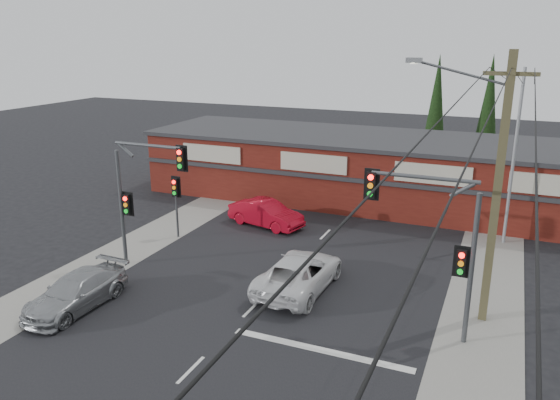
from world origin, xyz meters
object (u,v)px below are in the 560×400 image
at_px(shop_building, 348,166).
at_px(white_suv, 299,273).
at_px(silver_suv, 76,292).
at_px(red_sedan, 266,213).
at_px(utility_pole, 494,183).

bearing_deg(shop_building, white_suv, -81.71).
distance_m(white_suv, silver_suv, 9.08).
relative_size(red_sedan, shop_building, 0.16).
bearing_deg(red_sedan, white_suv, -131.88).
distance_m(red_sedan, utility_pole, 14.39).
bearing_deg(white_suv, utility_pole, -176.03).
xyz_separation_m(white_suv, shop_building, (-2.08, 14.30, 1.38)).
xyz_separation_m(silver_suv, shop_building, (5.46, 19.36, 1.45)).
bearing_deg(red_sedan, silver_suv, -179.80).
relative_size(white_suv, silver_suv, 1.15).
distance_m(red_sedan, shop_building, 8.02).
bearing_deg(shop_building, red_sedan, -109.15).
bearing_deg(silver_suv, white_suv, 35.72).
bearing_deg(shop_building, silver_suv, -105.76).
xyz_separation_m(red_sedan, shop_building, (2.59, 7.46, 1.40)).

